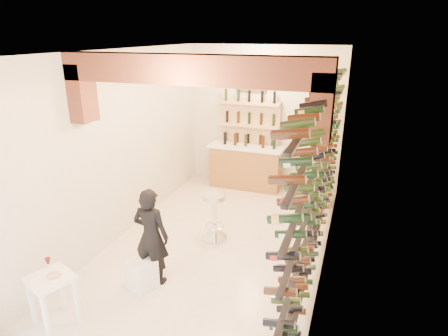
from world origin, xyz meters
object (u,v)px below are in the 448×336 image
back_counter (246,165)px  person (151,236)px  crate_lower (317,199)px  wine_rack (316,170)px  white_stool (142,274)px  tasting_table (51,286)px  chrome_barstool (214,213)px

back_counter → person: 3.90m
person → crate_lower: 4.00m
wine_rack → white_stool: bearing=-145.9°
tasting_table → white_stool: bearing=79.3°
back_counter → crate_lower: bearing=-14.8°
wine_rack → back_counter: wine_rack is taller
white_stool → crate_lower: bearing=61.2°
crate_lower → chrome_barstool: bearing=-127.0°
white_stool → crate_lower: 4.17m
crate_lower → person: bearing=-119.4°
back_counter → chrome_barstool: size_ratio=1.98×
person → crate_lower: bearing=-120.2°
tasting_table → person: 1.39m
back_counter → crate_lower: size_ratio=3.62×
tasting_table → chrome_barstool: bearing=88.8°
chrome_barstool → back_counter: bearing=93.9°
back_counter → chrome_barstool: (0.17, -2.48, -0.03)m
wine_rack → tasting_table: size_ratio=6.82×
tasting_table → crate_lower: 5.35m
wine_rack → white_stool: (-2.14, -1.45, -1.33)m
crate_lower → white_stool: bearing=-118.8°
tasting_table → crate_lower: (2.64, 4.63, -0.42)m
white_stool → chrome_barstool: chrome_barstool is taller
wine_rack → person: size_ratio=3.91×
white_stool → chrome_barstool: 1.72m
wine_rack → chrome_barstool: (-1.66, 0.17, -1.05)m
back_counter → person: size_ratio=1.17×
chrome_barstool → crate_lower: size_ratio=1.83×
chrome_barstool → crate_lower: (1.53, 2.03, -0.36)m
person → crate_lower: (1.94, 3.44, -0.59)m
wine_rack → chrome_barstool: wine_rack is taller
crate_lower → wine_rack: bearing=-86.6°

